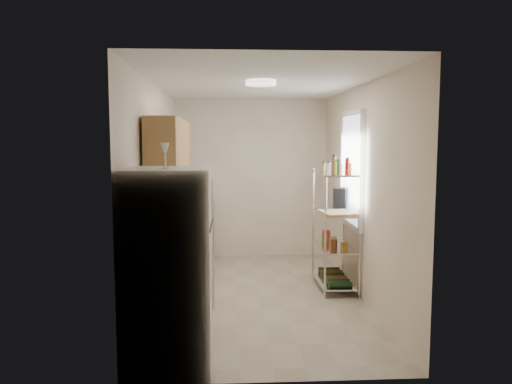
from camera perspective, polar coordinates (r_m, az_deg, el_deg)
room at (r=6.04m, az=0.36°, el=-0.02°), size 2.52×4.42×2.62m
counter_run at (r=6.62m, az=-7.90°, el=-6.97°), size 0.63×3.51×0.90m
upper_cabinets at (r=6.13m, az=-9.62°, el=4.76°), size 0.33×2.20×0.72m
range_hood at (r=6.94m, az=-8.37°, el=1.45°), size 0.50×0.60×0.12m
window at (r=6.55m, az=10.93°, el=2.54°), size 0.06×1.00×1.46m
bakers_rack at (r=6.49m, az=9.09°, el=-1.38°), size 0.45×0.90×1.73m
ceiling_dome at (r=5.74m, az=0.56°, el=12.37°), size 0.34×0.34×0.05m
refrigerator at (r=4.34m, az=-9.81°, el=-8.57°), size 0.70×0.70×1.70m
wine_glass_a at (r=4.08m, az=-10.37°, el=4.09°), size 0.08×0.08×0.21m
wine_glass_b at (r=4.32m, az=-10.29°, el=4.13°), size 0.07×0.07×0.20m
rice_cooker at (r=6.24m, az=-8.75°, el=-2.56°), size 0.28×0.28×0.22m
frying_pan_large at (r=7.07m, az=-7.86°, el=-2.28°), size 0.32×0.32×0.04m
frying_pan_small at (r=7.31m, az=-7.13°, el=-2.01°), size 0.20×0.20×0.04m
cutting_board at (r=6.26m, az=9.26°, el=-2.39°), size 0.44×0.53×0.03m
espresso_machine at (r=6.84m, az=9.61°, el=-0.58°), size 0.24×0.30×0.30m
storage_bag at (r=6.88m, az=8.04°, el=-4.95°), size 0.10×0.13×0.14m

